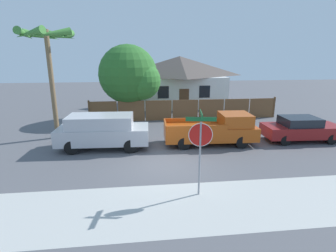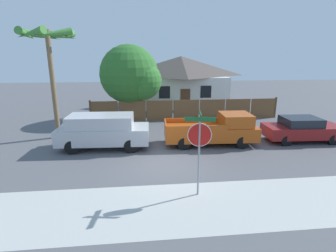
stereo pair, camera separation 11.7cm
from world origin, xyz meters
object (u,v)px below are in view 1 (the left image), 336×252
house (179,80)px  stop_sign (200,140)px  parked_sedan (301,129)px  oak_tree (131,76)px  palm_tree (47,44)px  orange_pickup (214,130)px  red_suv (103,131)px

house → stop_sign: size_ratio=2.94×
parked_sedan → stop_sign: stop_sign is taller
oak_tree → parked_sedan: oak_tree is taller
house → parked_sedan: (5.39, -12.31, -1.79)m
palm_tree → parked_sedan: 15.54m
oak_tree → parked_sedan: size_ratio=1.28×
orange_pickup → stop_sign: (-2.16, -5.45, 1.28)m
red_suv → orange_pickup: red_suv is taller
oak_tree → orange_pickup: size_ratio=1.10×
parked_sedan → stop_sign: bearing=-141.3°
house → oak_tree: bearing=-130.4°
orange_pickup → stop_sign: size_ratio=1.69×
oak_tree → house: bearing=49.6°
orange_pickup → oak_tree: bearing=127.5°
house → red_suv: size_ratio=1.85×
house → orange_pickup: 12.44m
oak_tree → palm_tree: 6.76m
house → parked_sedan: 13.56m
red_suv → orange_pickup: size_ratio=0.94×
parked_sedan → oak_tree: bearing=148.4°
red_suv → stop_sign: size_ratio=1.59×
palm_tree → orange_pickup: (9.30, -2.28, -4.71)m
palm_tree → orange_pickup: size_ratio=1.23×
palm_tree → parked_sedan: size_ratio=1.42×
red_suv → stop_sign: bearing=-50.9°
house → oak_tree: size_ratio=1.58×
orange_pickup → parked_sedan: (5.30, 0.01, -0.11)m
parked_sedan → stop_sign: (-7.47, -5.47, 1.39)m
oak_tree → red_suv: 7.37m
house → orange_pickup: size_ratio=1.74×
oak_tree → orange_pickup: oak_tree is taller
oak_tree → palm_tree: size_ratio=0.90×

